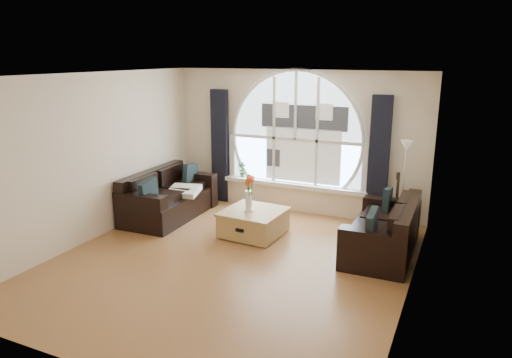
# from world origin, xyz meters

# --- Properties ---
(ground) EXTENTS (5.00, 5.50, 0.01)m
(ground) POSITION_xyz_m (0.00, 0.00, 0.00)
(ground) COLOR brown
(ground) RESTS_ON ground
(ceiling) EXTENTS (5.00, 5.50, 0.01)m
(ceiling) POSITION_xyz_m (0.00, 0.00, 2.70)
(ceiling) COLOR silver
(ceiling) RESTS_ON ground
(wall_back) EXTENTS (5.00, 0.01, 2.70)m
(wall_back) POSITION_xyz_m (0.00, 2.75, 1.35)
(wall_back) COLOR beige
(wall_back) RESTS_ON ground
(wall_front) EXTENTS (5.00, 0.01, 2.70)m
(wall_front) POSITION_xyz_m (0.00, -2.75, 1.35)
(wall_front) COLOR beige
(wall_front) RESTS_ON ground
(wall_left) EXTENTS (0.01, 5.50, 2.70)m
(wall_left) POSITION_xyz_m (-2.50, 0.00, 1.35)
(wall_left) COLOR beige
(wall_left) RESTS_ON ground
(wall_right) EXTENTS (0.01, 5.50, 2.70)m
(wall_right) POSITION_xyz_m (2.50, 0.00, 1.35)
(wall_right) COLOR beige
(wall_right) RESTS_ON ground
(attic_slope) EXTENTS (0.92, 5.50, 0.72)m
(attic_slope) POSITION_xyz_m (2.20, 0.00, 2.35)
(attic_slope) COLOR silver
(attic_slope) RESTS_ON ground
(arched_window) EXTENTS (2.60, 0.06, 2.15)m
(arched_window) POSITION_xyz_m (0.00, 2.72, 1.62)
(arched_window) COLOR silver
(arched_window) RESTS_ON wall_back
(window_sill) EXTENTS (2.90, 0.22, 0.08)m
(window_sill) POSITION_xyz_m (0.00, 2.65, 0.51)
(window_sill) COLOR white
(window_sill) RESTS_ON wall_back
(window_frame) EXTENTS (2.76, 0.08, 2.15)m
(window_frame) POSITION_xyz_m (0.00, 2.69, 1.62)
(window_frame) COLOR white
(window_frame) RESTS_ON wall_back
(neighbor_house) EXTENTS (1.70, 0.02, 1.50)m
(neighbor_house) POSITION_xyz_m (0.15, 2.71, 1.50)
(neighbor_house) COLOR silver
(neighbor_house) RESTS_ON wall_back
(curtain_left) EXTENTS (0.35, 0.12, 2.30)m
(curtain_left) POSITION_xyz_m (-1.60, 2.63, 1.15)
(curtain_left) COLOR black
(curtain_left) RESTS_ON ground
(curtain_right) EXTENTS (0.35, 0.12, 2.30)m
(curtain_right) POSITION_xyz_m (1.60, 2.63, 1.15)
(curtain_right) COLOR black
(curtain_right) RESTS_ON ground
(sofa_left) EXTENTS (1.03, 1.97, 0.86)m
(sofa_left) POSITION_xyz_m (-1.98, 1.32, 0.40)
(sofa_left) COLOR black
(sofa_left) RESTS_ON ground
(sofa_right) EXTENTS (0.95, 1.86, 0.82)m
(sofa_right) POSITION_xyz_m (1.96, 1.27, 0.40)
(sofa_right) COLOR black
(sofa_right) RESTS_ON ground
(coffee_chest) EXTENTS (1.02, 1.02, 0.47)m
(coffee_chest) POSITION_xyz_m (-0.15, 1.13, 0.24)
(coffee_chest) COLOR #A6844F
(coffee_chest) RESTS_ON ground
(throw_blanket) EXTENTS (0.66, 0.66, 0.10)m
(throw_blanket) POSITION_xyz_m (-1.73, 1.44, 0.50)
(throw_blanket) COLOR silver
(throw_blanket) RESTS_ON sofa_left
(vase_flowers) EXTENTS (0.24, 0.24, 0.70)m
(vase_flowers) POSITION_xyz_m (-0.21, 1.07, 0.82)
(vase_flowers) COLOR white
(vase_flowers) RESTS_ON coffee_chest
(floor_lamp) EXTENTS (0.24, 0.24, 1.60)m
(floor_lamp) POSITION_xyz_m (2.09, 2.29, 0.80)
(floor_lamp) COLOR #B2B2B2
(floor_lamp) RESTS_ON ground
(guitar) EXTENTS (0.39, 0.29, 1.06)m
(guitar) POSITION_xyz_m (2.00, 2.36, 0.53)
(guitar) COLOR olive
(guitar) RESTS_ON ground
(potted_plant) EXTENTS (0.18, 0.13, 0.31)m
(potted_plant) POSITION_xyz_m (-1.12, 2.65, 0.70)
(potted_plant) COLOR #1E6023
(potted_plant) RESTS_ON window_sill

